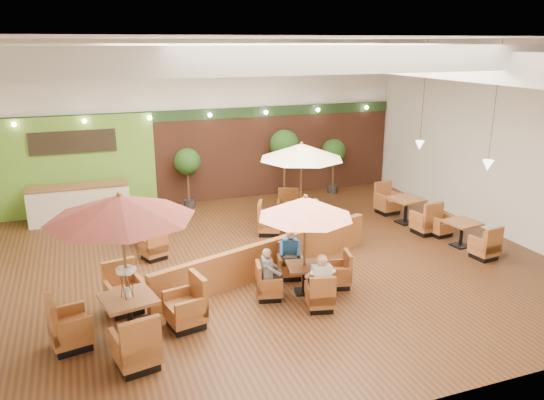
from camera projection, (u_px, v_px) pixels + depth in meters
name	position (u px, v px, depth m)	size (l,w,h in m)	color
room	(261.00, 114.00, 13.68)	(14.04, 14.00, 5.52)	#381E0F
service_counter	(80.00, 203.00, 16.50)	(3.00, 0.75, 1.18)	beige
booth_divider	(270.00, 258.00, 12.74)	(6.38, 0.18, 0.88)	brown
table_0	(123.00, 242.00, 9.60)	(2.94, 2.94, 2.90)	brown
table_1	(305.00, 226.00, 11.49)	(2.33, 2.33, 2.30)	brown
table_2	(299.00, 168.00, 15.28)	(2.65, 2.81, 2.69)	brown
table_3	(149.00, 230.00, 14.43)	(1.00, 2.49, 1.47)	brown
table_4	(461.00, 234.00, 14.53)	(0.91, 2.48, 0.91)	brown
table_5	(406.00, 211.00, 16.40)	(1.01, 2.77, 1.02)	brown
topiary_0	(187.00, 164.00, 17.57)	(0.88, 0.88, 2.04)	black
topiary_1	(285.00, 148.00, 18.63)	(1.06, 1.06, 2.47)	black
topiary_2	(334.00, 153.00, 19.37)	(0.87, 0.87, 2.02)	black
diner_0	(321.00, 276.00, 10.97)	(0.42, 0.35, 0.81)	silver
diner_1	(290.00, 249.00, 12.49)	(0.40, 0.38, 0.72)	#23599A
diner_2	(269.00, 268.00, 11.46)	(0.32, 0.38, 0.72)	gray
diner_3	(314.00, 216.00, 14.76)	(0.43, 0.39, 0.77)	#23599A
diner_4	(315.00, 216.00, 14.75)	(0.45, 0.42, 0.82)	silver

